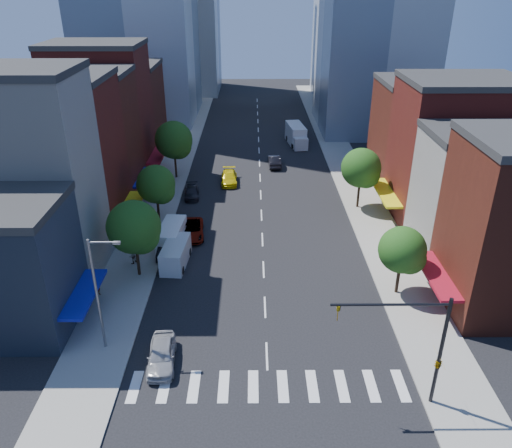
{
  "coord_description": "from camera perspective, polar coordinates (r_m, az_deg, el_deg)",
  "views": [
    {
      "loc": [
        -0.97,
        -28.28,
        24.83
      ],
      "look_at": [
        -0.72,
        11.62,
        5.0
      ],
      "focal_mm": 35.0,
      "sensor_mm": 36.0,
      "label": 1
    }
  ],
  "objects": [
    {
      "name": "pedestrian_far",
      "position": [
        49.08,
        -13.96,
        -3.57
      ],
      "size": [
        0.9,
        0.96,
        1.57
      ],
      "primitive_type": "imported",
      "rotation": [
        0.0,
        0.0,
        -2.11
      ],
      "color": "#999999",
      "rests_on": "sidewalk_left"
    },
    {
      "name": "traffic_car_far",
      "position": [
        83.32,
        4.41,
        9.49
      ],
      "size": [
        2.1,
        4.11,
        1.34
      ],
      "primitive_type": "imported",
      "rotation": [
        0.0,
        0.0,
        3.28
      ],
      "color": "#999999",
      "rests_on": "ground"
    },
    {
      "name": "tree_left_far",
      "position": [
        67.93,
        -9.26,
        9.29
      ],
      "size": [
        5.0,
        5.0,
        7.75
      ],
      "color": "black",
      "rests_on": "sidewalk_left"
    },
    {
      "name": "streetlight",
      "position": [
        36.83,
        -17.55,
        -7.03
      ],
      "size": [
        2.25,
        0.25,
        9.0
      ],
      "color": "slate",
      "rests_on": "sidewalk_left"
    },
    {
      "name": "ground",
      "position": [
        37.64,
        1.25,
        -14.85
      ],
      "size": [
        220.0,
        220.0,
        0.0
      ],
      "primitive_type": "plane",
      "color": "black",
      "rests_on": "ground"
    },
    {
      "name": "pedestrian_near",
      "position": [
        45.13,
        -17.69,
        -6.87
      ],
      "size": [
        0.58,
        0.71,
        1.68
      ],
      "primitive_type": "imported",
      "rotation": [
        0.0,
        0.0,
        1.24
      ],
      "color": "#999999",
      "rests_on": "sidewalk_left"
    },
    {
      "name": "bldg_left_3",
      "position": [
        63.1,
        -19.1,
        9.04
      ],
      "size": [
        12.0,
        8.0,
        15.0
      ],
      "primitive_type": "cube",
      "color": "#531F14",
      "rests_on": "ground"
    },
    {
      "name": "parked_car_rear",
      "position": [
        63.03,
        -7.36,
        3.63
      ],
      "size": [
        2.19,
        4.53,
        1.27
      ],
      "primitive_type": "imported",
      "rotation": [
        0.0,
        0.0,
        0.1
      ],
      "color": "black",
      "rests_on": "ground"
    },
    {
      "name": "bldg_right_2",
      "position": [
        59.3,
        21.6,
        7.57
      ],
      "size": [
        12.0,
        10.0,
        15.0
      ],
      "primitive_type": "cube",
      "color": "maroon",
      "rests_on": "ground"
    },
    {
      "name": "bldg_left_2",
      "position": [
        55.35,
        -21.72,
        6.83
      ],
      "size": [
        12.0,
        9.0,
        16.0
      ],
      "primitive_type": "cube",
      "color": "maroon",
      "rests_on": "ground"
    },
    {
      "name": "bldg_right_1",
      "position": [
        52.06,
        24.66,
        2.71
      ],
      "size": [
        12.0,
        8.0,
        12.0
      ],
      "primitive_type": "cube",
      "color": "#B8B4AA",
      "rests_on": "ground"
    },
    {
      "name": "sidewalk_right",
      "position": [
        73.87,
        10.23,
        6.42
      ],
      "size": [
        5.0,
        120.0,
        0.15
      ],
      "primitive_type": "cube",
      "color": "gray",
      "rests_on": "ground"
    },
    {
      "name": "tree_left_mid",
      "position": [
        55.14,
        -11.22,
        4.3
      ],
      "size": [
        4.2,
        4.2,
        6.65
      ],
      "color": "black",
      "rests_on": "sidewalk_left"
    },
    {
      "name": "traffic_signal",
      "position": [
        33.34,
        19.41,
        -13.7
      ],
      "size": [
        7.24,
        2.24,
        8.0
      ],
      "color": "black",
      "rests_on": "sidewalk_right"
    },
    {
      "name": "parked_car_front",
      "position": [
        37.15,
        -10.74,
        -14.44
      ],
      "size": [
        2.24,
        4.85,
        1.61
      ],
      "primitive_type": "imported",
      "rotation": [
        0.0,
        0.0,
        0.07
      ],
      "color": "#9D9EA2",
      "rests_on": "ground"
    },
    {
      "name": "tree_right_far",
      "position": [
        59.12,
        12.05,
        6.1
      ],
      "size": [
        4.6,
        4.6,
        7.2
      ],
      "color": "black",
      "rests_on": "sidewalk_right"
    },
    {
      "name": "bldg_left_4",
      "position": [
        70.67,
        -17.2,
        11.92
      ],
      "size": [
        12.0,
        9.0,
        17.0
      ],
      "primitive_type": "cube",
      "color": "maroon",
      "rests_on": "ground"
    },
    {
      "name": "taxi",
      "position": [
        66.95,
        -3.09,
        5.31
      ],
      "size": [
        2.29,
        5.22,
        1.49
      ],
      "primitive_type": "imported",
      "rotation": [
        0.0,
        0.0,
        0.04
      ],
      "color": "yellow",
      "rests_on": "ground"
    },
    {
      "name": "cargo_van_near",
      "position": [
        48.16,
        -9.2,
        -3.48
      ],
      "size": [
        2.45,
        5.3,
        2.19
      ],
      "rotation": [
        0.0,
        0.0,
        -0.08
      ],
      "color": "silver",
      "rests_on": "ground"
    },
    {
      "name": "tree_left_near",
      "position": [
        45.2,
        -13.6,
        -0.58
      ],
      "size": [
        4.8,
        4.8,
        7.3
      ],
      "color": "black",
      "rests_on": "sidewalk_left"
    },
    {
      "name": "bldg_left_5",
      "position": [
        80.02,
        -15.21,
        12.29
      ],
      "size": [
        12.0,
        10.0,
        13.0
      ],
      "primitive_type": "cube",
      "color": "#531F14",
      "rests_on": "ground"
    },
    {
      "name": "bldg_left_1",
      "position": [
        47.69,
        -25.26,
        4.44
      ],
      "size": [
        12.0,
        8.0,
        18.0
      ],
      "primitive_type": "cube",
      "color": "#B8B4AA",
      "rests_on": "ground"
    },
    {
      "name": "box_truck",
      "position": [
        83.26,
        4.63,
        10.05
      ],
      "size": [
        3.26,
        7.98,
        3.12
      ],
      "rotation": [
        0.0,
        0.0,
        0.13
      ],
      "color": "silver",
      "rests_on": "ground"
    },
    {
      "name": "cargo_van_far",
      "position": [
        51.59,
        -9.65,
        -1.34
      ],
      "size": [
        2.55,
        5.45,
        2.25
      ],
      "rotation": [
        0.0,
        0.0,
        -0.08
      ],
      "color": "white",
      "rests_on": "ground"
    },
    {
      "name": "traffic_car_oncoming",
      "position": [
        73.13,
        2.12,
        7.22
      ],
      "size": [
        1.88,
        4.9,
        1.59
      ],
      "primitive_type": "imported",
      "rotation": [
        0.0,
        0.0,
        3.18
      ],
      "color": "black",
      "rests_on": "ground"
    },
    {
      "name": "crosswalk",
      "position": [
        35.44,
        1.38,
        -18.04
      ],
      "size": [
        19.0,
        3.0,
        0.01
      ],
      "primitive_type": "cube",
      "color": "silver",
      "rests_on": "ground"
    },
    {
      "name": "bldg_right_3",
      "position": [
        68.54,
        18.61,
        9.55
      ],
      "size": [
        12.0,
        10.0,
        13.0
      ],
      "primitive_type": "cube",
      "color": "#531F14",
      "rests_on": "ground"
    },
    {
      "name": "parked_car_third",
      "position": [
        53.33,
        -7.36,
        -0.66
      ],
      "size": [
        2.96,
        5.53,
        1.48
      ],
      "primitive_type": "imported",
      "rotation": [
        0.0,
        0.0,
        0.1
      ],
      "color": "#999999",
      "rests_on": "ground"
    },
    {
      "name": "sidewalk_left",
      "position": [
        73.54,
        -9.42,
        6.39
      ],
      "size": [
        5.0,
        120.0,
        0.15
      ],
      "primitive_type": "cube",
      "color": "gray",
      "rests_on": "ground"
    },
    {
      "name": "tree_right_near",
      "position": [
        43.54,
        16.56,
        -3.07
      ],
      "size": [
        4.0,
        4.0,
        6.2
      ],
      "color": "black",
      "rests_on": "sidewalk_right"
    },
    {
      "name": "parked_car_second",
      "position": [
        50.36,
        -10.08,
        -2.55
      ],
      "size": [
        1.65,
        4.7,
        1.55
      ],
      "primitive_type": "imported",
      "rotation": [
        0.0,
        0.0,
        0.0
      ],
      "color": "black",
      "rests_on": "ground"
    }
  ]
}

